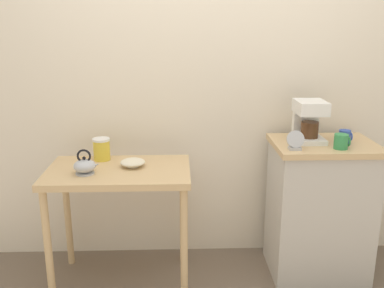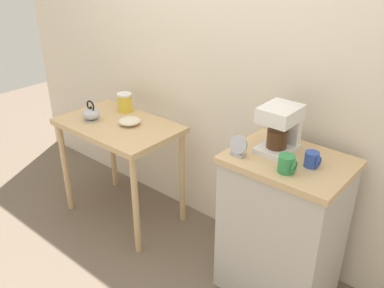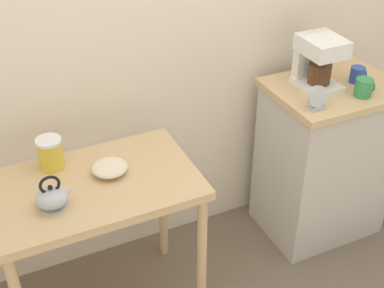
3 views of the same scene
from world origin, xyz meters
TOP-DOWN VIEW (x-y plane):
  - ground_plane at (0.00, 0.00)m, footprint 8.00×8.00m
  - wooden_table at (-0.56, -0.04)m, footprint 0.87×0.54m
  - kitchen_counter at (0.72, 0.04)m, footprint 0.64×0.49m
  - bowl_stoneware at (-0.48, -0.01)m, footprint 0.15×0.15m
  - teakettle at (-0.74, -0.13)m, footprint 0.16×0.13m
  - canister_enamel at (-0.69, 0.14)m, footprint 0.11×0.11m
  - coffee_maker at (0.62, 0.09)m, footprint 0.18×0.22m
  - mug_blue at (0.84, 0.04)m, footprint 0.08×0.07m
  - mug_tall_green at (0.77, -0.10)m, footprint 0.09×0.08m
  - table_clock at (0.49, -0.11)m, footprint 0.10×0.05m

SIDE VIEW (x-z plane):
  - ground_plane at x=0.00m, z-range 0.00..0.00m
  - kitchen_counter at x=0.72m, z-range 0.00..0.90m
  - wooden_table at x=-0.56m, z-range 0.28..1.05m
  - bowl_stoneware at x=-0.48m, z-range 0.78..0.83m
  - teakettle at x=-0.74m, z-range 0.75..0.90m
  - canister_enamel at x=-0.69m, z-range 0.77..0.92m
  - mug_blue at x=0.84m, z-range 0.90..0.98m
  - mug_tall_green at x=0.77m, z-range 0.90..0.99m
  - table_clock at x=0.49m, z-range 0.90..1.01m
  - coffee_maker at x=0.62m, z-range 0.91..1.17m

